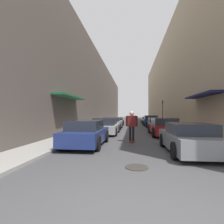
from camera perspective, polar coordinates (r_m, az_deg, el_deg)
ground at (r=25.67m, az=6.93°, el=-4.19°), size 126.19×126.19×0.00m
curb_strip_left at (r=31.68m, az=-0.82°, el=-3.39°), size 1.80×57.36×0.12m
curb_strip_right at (r=31.69m, az=14.63°, el=-3.37°), size 1.80×57.36×0.12m
building_row_left at (r=32.37m, az=-5.94°, el=6.11°), size 4.90×57.36×10.77m
building_row_right at (r=32.66m, az=19.71°, el=9.36°), size 4.90×57.36×14.47m
parked_car_left_0 at (r=8.98m, az=-8.40°, el=-6.90°), size 1.85×3.93×1.29m
parked_car_left_1 at (r=13.94m, az=-2.09°, el=-4.71°), size 2.03×4.07×1.28m
parked_car_left_2 at (r=18.63m, az=0.08°, el=-3.68°), size 2.04×3.97×1.26m
parked_car_left_3 at (r=23.59m, az=1.51°, el=-3.12°), size 1.85×4.82×1.17m
parked_car_right_0 at (r=7.99m, az=23.65°, el=-7.85°), size 1.86×4.11×1.24m
parked_car_right_1 at (r=13.69m, az=16.42°, el=-4.66°), size 1.94×4.63×1.31m
parked_car_right_2 at (r=19.06m, az=14.24°, el=-3.63°), size 1.91×4.57×1.20m
parked_car_right_3 at (r=24.34m, az=12.49°, el=-2.81°), size 2.03×4.25×1.39m
parked_car_right_4 at (r=30.06m, az=11.52°, el=-2.59°), size 2.08×4.31×1.13m
skateboarder at (r=10.06m, az=6.46°, el=-3.57°), size 0.68×0.78×1.77m
manhole_cover at (r=5.56m, az=8.06°, el=-17.42°), size 0.70×0.70×0.02m
traffic_light at (r=27.13m, az=16.19°, el=0.84°), size 0.16×0.22×3.49m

